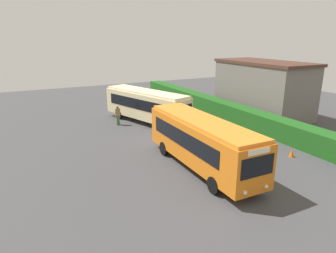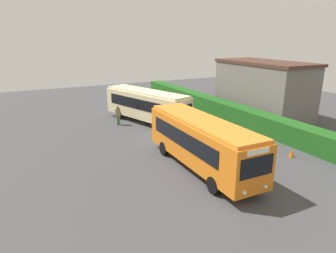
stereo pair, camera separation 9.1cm
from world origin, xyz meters
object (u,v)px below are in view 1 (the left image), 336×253
at_px(traffic_cone, 292,153).
at_px(person_right, 172,112).
at_px(person_center, 167,111).
at_px(bus_cream, 146,105).
at_px(bus_orange, 202,141).
at_px(person_left, 118,115).

bearing_deg(traffic_cone, person_right, -164.37).
bearing_deg(person_center, bus_cream, 51.61).
bearing_deg(traffic_cone, bus_orange, -101.16).
distance_m(bus_orange, person_left, 12.35).
distance_m(person_left, person_center, 5.22).
height_order(bus_orange, person_center, bus_orange).
xyz_separation_m(bus_orange, person_right, (-10.71, 3.53, -0.91)).
distance_m(bus_cream, person_left, 2.98).
distance_m(bus_cream, traffic_cone, 14.33).
bearing_deg(bus_orange, person_center, 164.08).
relative_size(bus_cream, person_center, 6.05).
bearing_deg(traffic_cone, person_left, -147.49).
height_order(person_right, traffic_cone, person_right).
xyz_separation_m(person_center, person_right, (1.18, 0.05, 0.11)).
bearing_deg(person_left, person_center, -87.97).
bearing_deg(bus_orange, person_right, 162.15).
bearing_deg(bus_cream, person_right, 51.08).
relative_size(person_left, traffic_cone, 3.16).
xyz_separation_m(person_right, traffic_cone, (12.07, 3.38, -0.71)).
height_order(person_left, traffic_cone, person_left).
relative_size(person_left, person_center, 1.11).
height_order(bus_cream, traffic_cone, bus_cream).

